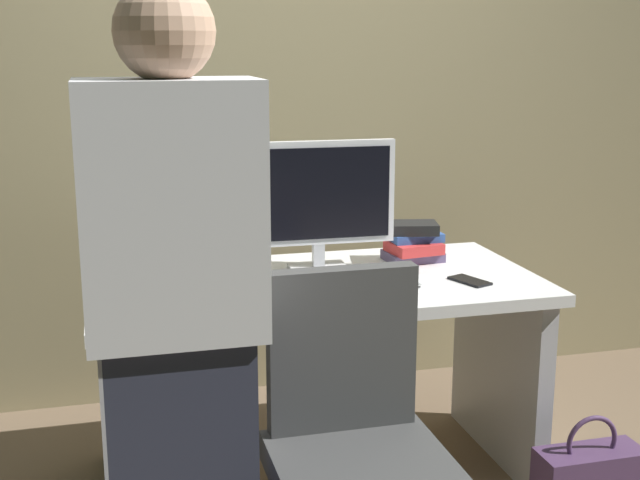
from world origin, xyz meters
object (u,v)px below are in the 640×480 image
at_px(person_at_desk, 177,338).
at_px(cell_phone, 470,281).
at_px(keyboard, 320,290).
at_px(book_stack, 414,243).
at_px(cup_near_keyboard, 210,291).
at_px(mouse, 415,280).
at_px(office_chair, 356,474).
at_px(desk, 316,341).
at_px(monitor, 318,199).
at_px(cup_by_monitor, 197,268).

relative_size(person_at_desk, cell_phone, 11.38).
xyz_separation_m(keyboard, book_stack, (0.44, 0.31, 0.06)).
relative_size(cup_near_keyboard, cell_phone, 0.64).
bearing_deg(person_at_desk, mouse, 37.87).
bearing_deg(office_chair, mouse, 57.99).
xyz_separation_m(desk, mouse, (0.30, -0.14, 0.24)).
bearing_deg(desk, keyboard, -100.18).
height_order(monitor, book_stack, monitor).
distance_m(monitor, cup_by_monitor, 0.48).
xyz_separation_m(mouse, cell_phone, (0.19, -0.01, -0.01)).
relative_size(desk, cup_by_monitor, 16.70).
bearing_deg(person_at_desk, cell_phone, 31.87).
bearing_deg(mouse, monitor, 135.53).
relative_size(keyboard, cell_phone, 2.99).
height_order(desk, book_stack, book_stack).
height_order(monitor, keyboard, monitor).
relative_size(monitor, cell_phone, 3.75).
xyz_separation_m(cup_near_keyboard, cell_phone, (0.88, 0.04, -0.04)).
relative_size(mouse, cell_phone, 0.69).
distance_m(office_chair, mouse, 0.81).
distance_m(monitor, mouse, 0.44).
xyz_separation_m(office_chair, cell_phone, (0.59, 0.62, 0.30)).
bearing_deg(cell_phone, keyboard, 158.51).
xyz_separation_m(mouse, cup_near_keyboard, (-0.69, -0.06, 0.03)).
distance_m(mouse, cup_by_monitor, 0.73).
height_order(cup_by_monitor, cell_phone, cup_by_monitor).
distance_m(monitor, book_stack, 0.42).
relative_size(monitor, book_stack, 2.58).
bearing_deg(cup_by_monitor, keyboard, -33.05).
height_order(cup_near_keyboard, cell_phone, cup_near_keyboard).
bearing_deg(keyboard, mouse, 3.65).
xyz_separation_m(cup_by_monitor, book_stack, (0.80, 0.07, 0.02)).
xyz_separation_m(cup_near_keyboard, book_stack, (0.80, 0.36, 0.02)).
distance_m(mouse, cell_phone, 0.19).
bearing_deg(desk, cup_near_keyboard, -152.97).
relative_size(monitor, cup_by_monitor, 5.99).
relative_size(office_chair, mouse, 9.40).
relative_size(cup_near_keyboard, book_stack, 0.44).
xyz_separation_m(monitor, cell_phone, (0.45, -0.27, -0.25)).
bearing_deg(book_stack, mouse, -109.88).
distance_m(mouse, book_stack, 0.32).
xyz_separation_m(monitor, cup_near_keyboard, (-0.42, -0.31, -0.21)).
relative_size(person_at_desk, keyboard, 3.81).
bearing_deg(mouse, cup_by_monitor, 161.61).
bearing_deg(desk, office_chair, -97.04).
relative_size(mouse, cup_by_monitor, 1.11).
distance_m(monitor, keyboard, 0.37).
distance_m(monitor, cell_phone, 0.58).
height_order(desk, person_at_desk, person_at_desk).
bearing_deg(monitor, person_at_desk, -122.28).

